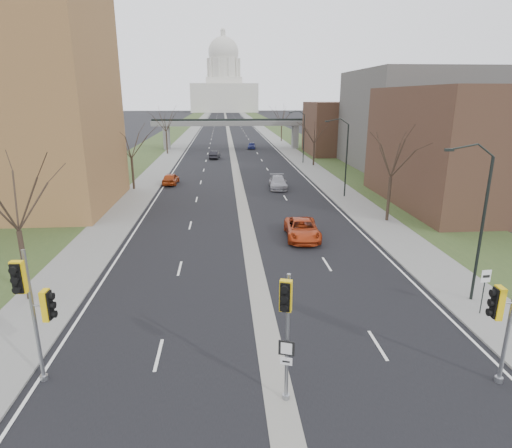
{
  "coord_description": "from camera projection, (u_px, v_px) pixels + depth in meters",
  "views": [
    {
      "loc": [
        -1.94,
        -14.84,
        11.05
      ],
      "look_at": [
        -0.14,
        8.62,
        4.02
      ],
      "focal_mm": 30.0,
      "sensor_mm": 36.0,
      "label": 1
    }
  ],
  "objects": [
    {
      "name": "tree_left_b",
      "position": [
        130.0,
        139.0,
        51.04
      ],
      "size": [
        6.75,
        6.75,
        8.81
      ],
      "color": "#382B21",
      "rests_on": "sidewalk_left"
    },
    {
      "name": "streetlight_mid",
      "position": [
        341.0,
        135.0,
        46.87
      ],
      "size": [
        2.61,
        0.2,
        8.7
      ],
      "color": "black",
      "rests_on": "sidewalk_right"
    },
    {
      "name": "sidewalk_left",
      "position": [
        195.0,
        127.0,
        159.88
      ],
      "size": [
        4.0,
        600.0,
        0.12
      ],
      "primitive_type": "cube",
      "color": "gray",
      "rests_on": "ground"
    },
    {
      "name": "streetlight_far",
      "position": [
        299.0,
        122.0,
        71.71
      ],
      "size": [
        2.61,
        0.2,
        8.7
      ],
      "color": "black",
      "rests_on": "sidewalk_right"
    },
    {
      "name": "signal_pole_median",
      "position": [
        286.0,
        318.0,
        14.98
      ],
      "size": [
        0.71,
        0.86,
        5.15
      ],
      "rotation": [
        0.0,
        0.0,
        -0.33
      ],
      "color": "gray",
      "rests_on": "ground"
    },
    {
      "name": "car_right_mid",
      "position": [
        278.0,
        182.0,
        53.36
      ],
      "size": [
        2.45,
        5.33,
        1.51
      ],
      "primitive_type": "imported",
      "rotation": [
        0.0,
        0.0,
        -0.07
      ],
      "color": "#95949B",
      "rests_on": "ground"
    },
    {
      "name": "tree_right_b",
      "position": [
        315.0,
        130.0,
        69.31
      ],
      "size": [
        6.3,
        6.3,
        8.22
      ],
      "color": "#382B21",
      "rests_on": "sidewalk_right"
    },
    {
      "name": "signal_pole_left",
      "position": [
        34.0,
        300.0,
        16.12
      ],
      "size": [
        1.06,
        0.98,
        5.63
      ],
      "rotation": [
        0.0,
        0.0,
        -0.08
      ],
      "color": "gray",
      "rests_on": "ground"
    },
    {
      "name": "median_strip",
      "position": [
        228.0,
        127.0,
        160.78
      ],
      "size": [
        1.2,
        600.0,
        0.02
      ],
      "primitive_type": "cube",
      "color": "gray",
      "rests_on": "ground"
    },
    {
      "name": "streetlight_near",
      "position": [
        475.0,
        179.0,
        22.03
      ],
      "size": [
        2.61,
        0.2,
        8.7
      ],
      "color": "black",
      "rests_on": "sidewalk_right"
    },
    {
      "name": "grass_verge_right",
      "position": [
        275.0,
        127.0,
        162.09
      ],
      "size": [
        8.0,
        600.0,
        0.1
      ],
      "primitive_type": "cube",
      "color": "#273B1B",
      "rests_on": "ground"
    },
    {
      "name": "car_left_near",
      "position": [
        171.0,
        179.0,
        55.86
      ],
      "size": [
        2.04,
        4.51,
        1.5
      ],
      "primitive_type": "imported",
      "rotation": [
        0.0,
        0.0,
        3.08
      ],
      "color": "#9F3812",
      "rests_on": "ground"
    },
    {
      "name": "tree_right_c",
      "position": [
        282.0,
        113.0,
        107.18
      ],
      "size": [
        7.65,
        7.65,
        9.99
      ],
      "color": "#382B21",
      "rests_on": "sidewalk_right"
    },
    {
      "name": "car_left_far",
      "position": [
        215.0,
        155.0,
        78.96
      ],
      "size": [
        2.1,
        4.56,
        1.45
      ],
      "primitive_type": "imported",
      "rotation": [
        0.0,
        0.0,
        3.01
      ],
      "color": "black",
      "rests_on": "ground"
    },
    {
      "name": "tree_left_a",
      "position": [
        11.0,
        185.0,
        22.27
      ],
      "size": [
        7.2,
        7.2,
        9.4
      ],
      "color": "#382B21",
      "rests_on": "sidewalk_left"
    },
    {
      "name": "speed_limit_sign",
      "position": [
        485.0,
        284.0,
        21.98
      ],
      "size": [
        0.53,
        0.07,
        2.46
      ],
      "rotation": [
        0.0,
        0.0,
        0.08
      ],
      "color": "black",
      "rests_on": "sidewalk_right"
    },
    {
      "name": "commercial_block_near",
      "position": [
        474.0,
        147.0,
        44.28
      ],
      "size": [
        16.0,
        20.0,
        12.0
      ],
      "primitive_type": "cube",
      "color": "#4B2E23",
      "rests_on": "ground"
    },
    {
      "name": "road_surface",
      "position": [
        228.0,
        127.0,
        160.78
      ],
      "size": [
        20.0,
        600.0,
        0.01
      ],
      "primitive_type": "cube",
      "color": "black",
      "rests_on": "ground"
    },
    {
      "name": "signal_pole_right",
      "position": [
        512.0,
        297.0,
        15.93
      ],
      "size": [
        1.03,
        1.11,
        5.92
      ],
      "rotation": [
        0.0,
        0.0,
        -0.07
      ],
      "color": "gray",
      "rests_on": "ground"
    },
    {
      "name": "car_right_far",
      "position": [
        252.0,
        146.0,
        94.0
      ],
      "size": [
        2.04,
        4.24,
        1.4
      ],
      "primitive_type": "imported",
      "rotation": [
        0.0,
        0.0,
        -0.1
      ],
      "color": "navy",
      "rests_on": "ground"
    },
    {
      "name": "commercial_block_mid",
      "position": [
        413.0,
        120.0,
        67.07
      ],
      "size": [
        18.0,
        22.0,
        15.0
      ],
      "primitive_type": "cube",
      "color": "#57544F",
      "rests_on": "ground"
    },
    {
      "name": "commercial_block_far",
      "position": [
        344.0,
        128.0,
        84.54
      ],
      "size": [
        14.0,
        14.0,
        10.0
      ],
      "primitive_type": "cube",
      "color": "#4B2E23",
      "rests_on": "ground"
    },
    {
      "name": "grass_verge_left",
      "position": [
        179.0,
        127.0,
        159.44
      ],
      "size": [
        8.0,
        600.0,
        0.1
      ],
      "primitive_type": "cube",
      "color": "#273B1B",
      "rests_on": "ground"
    },
    {
      "name": "sidewalk_right",
      "position": [
        259.0,
        127.0,
        161.64
      ],
      "size": [
        4.0,
        600.0,
        0.12
      ],
      "primitive_type": "cube",
      "color": "gray",
      "rests_on": "ground"
    },
    {
      "name": "capitol",
      "position": [
        224.0,
        86.0,
        317.86
      ],
      "size": [
        48.0,
        42.0,
        55.75
      ],
      "color": "silver",
      "rests_on": "ground"
    },
    {
      "name": "tree_right_a",
      "position": [
        393.0,
        149.0,
        37.55
      ],
      "size": [
        7.2,
        7.2,
        9.4
      ],
      "color": "#382B21",
      "rests_on": "sidewalk_right"
    },
    {
      "name": "ground",
      "position": [
        275.0,
        378.0,
        17.48
      ],
      "size": [
        700.0,
        700.0,
        0.0
      ],
      "primitive_type": "plane",
      "color": "black",
      "rests_on": "ground"
    },
    {
      "name": "tree_left_c",
      "position": [
        165.0,
        118.0,
        83.29
      ],
      "size": [
        7.65,
        7.65,
        9.99
      ],
      "color": "#382B21",
      "rests_on": "sidewalk_left"
    },
    {
      "name": "pedestrian_bridge",
      "position": [
        231.0,
        126.0,
        92.52
      ],
      "size": [
        34.0,
        3.0,
        6.45
      ],
      "color": "slate",
      "rests_on": "ground"
    },
    {
      "name": "car_right_near",
      "position": [
        302.0,
        229.0,
        34.51
      ],
      "size": [
        2.89,
        5.72,
        1.55
      ],
      "primitive_type": "imported",
      "rotation": [
        0.0,
        0.0,
        -0.06
      ],
      "color": "#AA3412",
      "rests_on": "ground"
    }
  ]
}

